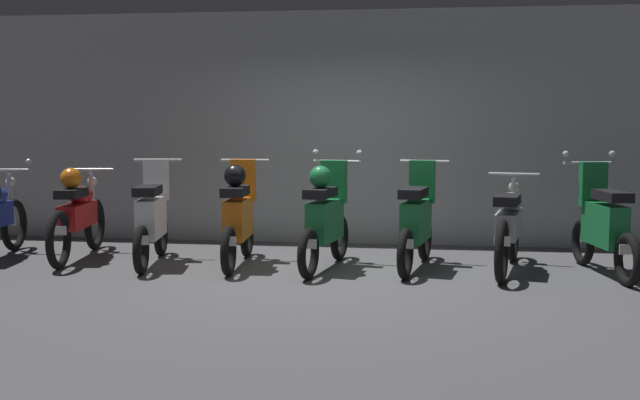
# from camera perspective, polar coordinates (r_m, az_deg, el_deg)

# --- Properties ---
(ground_plane) EXTENTS (80.00, 80.00, 0.00)m
(ground_plane) POSITION_cam_1_polar(r_m,az_deg,el_deg) (8.18, -0.18, -5.74)
(ground_plane) COLOR #4C4C4F
(back_wall) EXTENTS (16.00, 0.30, 3.03)m
(back_wall) POSITION_cam_1_polar(r_m,az_deg,el_deg) (10.54, 1.74, 5.17)
(back_wall) COLOR #9EA0A3
(back_wall) RESTS_ON ground
(motorbike_slot_1) EXTENTS (0.56, 1.95, 1.08)m
(motorbike_slot_1) POSITION_cam_1_polar(r_m,az_deg,el_deg) (9.73, -16.95, -0.99)
(motorbike_slot_1) COLOR black
(motorbike_slot_1) RESTS_ON ground
(motorbike_slot_2) EXTENTS (0.56, 1.67, 1.18)m
(motorbike_slot_2) POSITION_cam_1_polar(r_m,az_deg,el_deg) (9.16, -11.94, -1.28)
(motorbike_slot_2) COLOR black
(motorbike_slot_2) RESTS_ON ground
(motorbike_slot_3) EXTENTS (0.56, 1.68, 1.18)m
(motorbike_slot_3) POSITION_cam_1_polar(r_m,az_deg,el_deg) (8.92, -5.86, -1.11)
(motorbike_slot_3) COLOR black
(motorbike_slot_3) RESTS_ON ground
(motorbike_slot_4) EXTENTS (0.58, 1.67, 1.29)m
(motorbike_slot_4) POSITION_cam_1_polar(r_m,az_deg,el_deg) (8.68, 0.40, -1.25)
(motorbike_slot_4) COLOR black
(motorbike_slot_4) RESTS_ON ground
(motorbike_slot_5) EXTENTS (0.56, 1.67, 1.18)m
(motorbike_slot_5) POSITION_cam_1_polar(r_m,az_deg,el_deg) (8.77, 6.93, -1.51)
(motorbike_slot_5) COLOR black
(motorbike_slot_5) RESTS_ON ground
(motorbike_slot_6) EXTENTS (0.61, 1.93, 1.03)m
(motorbike_slot_6) POSITION_cam_1_polar(r_m,az_deg,el_deg) (8.79, 13.33, -1.84)
(motorbike_slot_6) COLOR black
(motorbike_slot_6) RESTS_ON ground
(motorbike_slot_7) EXTENTS (0.59, 1.67, 1.29)m
(motorbike_slot_7) POSITION_cam_1_polar(r_m,az_deg,el_deg) (8.90, 19.59, -1.69)
(motorbike_slot_7) COLOR black
(motorbike_slot_7) RESTS_ON ground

